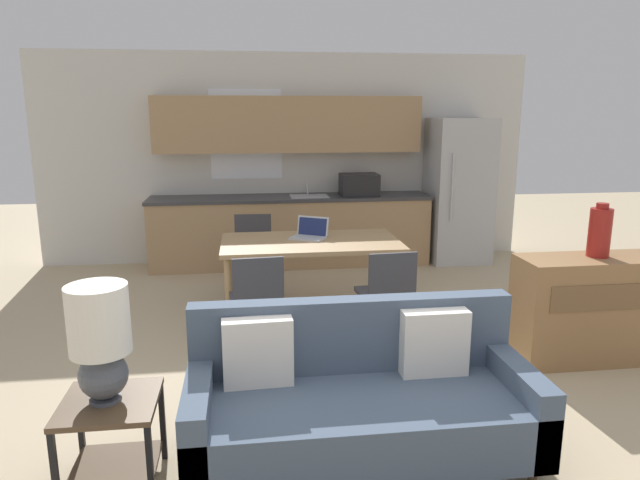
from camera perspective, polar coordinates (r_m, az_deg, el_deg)
ground_plane at (r=3.58m, az=3.15°, el=-20.54°), size 20.00×20.00×0.00m
wall_back at (r=7.61m, az=-3.28°, el=8.14°), size 6.40×0.07×2.70m
kitchen_counter at (r=7.37m, az=-2.88°, el=4.00°), size 3.58×0.65×2.15m
refrigerator at (r=7.76m, az=13.67°, el=4.81°), size 0.76×0.74×1.88m
dining_table at (r=5.41m, az=-0.95°, el=-0.67°), size 1.68×0.93×0.77m
couch at (r=3.42m, az=3.91°, el=-15.62°), size 1.94×0.80×0.87m
side_table at (r=3.33m, az=-20.11°, el=-17.30°), size 0.49×0.49×0.50m
table_lamp at (r=3.11m, az=-21.13°, el=-9.11°), size 0.31×0.31×0.62m
credenza at (r=5.05m, az=25.20°, el=-6.26°), size 1.14×0.45×0.85m
vase at (r=4.94m, az=26.19°, el=0.74°), size 0.17×0.17×0.42m
dining_chair_far_left at (r=6.22m, az=-6.70°, el=-0.95°), size 0.44×0.44×0.86m
dining_chair_near_left at (r=4.62m, az=-6.31°, el=-5.77°), size 0.45×0.45×0.86m
dining_chair_near_right at (r=4.77m, az=6.72°, el=-5.19°), size 0.45×0.45×0.86m
laptop at (r=5.50m, az=-1.00°, el=0.71°), size 0.40×0.38×0.20m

